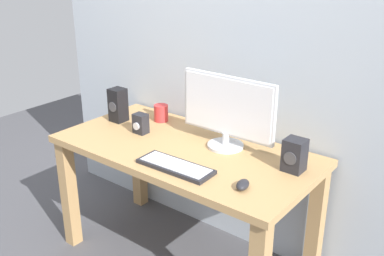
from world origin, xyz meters
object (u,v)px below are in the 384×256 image
object	(u,v)px
keyboard_primary	(176,166)
audio_controller	(141,124)
mouse	(243,185)
monitor	(227,111)
speaker_right	(294,155)
speaker_left	(118,105)
coffee_mug	(161,113)
desk	(185,167)

from	to	relation	value
keyboard_primary	audio_controller	size ratio (longest dim) A/B	3.42
mouse	audio_controller	size ratio (longest dim) A/B	0.80
monitor	mouse	size ratio (longest dim) A/B	5.99
mouse	speaker_right	distance (m)	0.31
mouse	monitor	bearing A→B (deg)	118.63
monitor	speaker_left	world-z (taller)	monitor
mouse	speaker_right	size ratio (longest dim) A/B	0.57
audio_controller	monitor	bearing A→B (deg)	16.52
keyboard_primary	speaker_right	size ratio (longest dim) A/B	2.44
keyboard_primary	speaker_left	world-z (taller)	speaker_left
keyboard_primary	coffee_mug	xyz separation A→B (m)	(-0.47, 0.43, 0.04)
desk	keyboard_primary	bearing A→B (deg)	-60.86
mouse	speaker_right	xyz separation A→B (m)	(0.09, 0.29, 0.06)
monitor	mouse	xyz separation A→B (m)	(0.31, -0.33, -0.18)
keyboard_primary	mouse	size ratio (longest dim) A/B	4.27
monitor	desk	bearing A→B (deg)	-139.43
desk	mouse	bearing A→B (deg)	-21.23
keyboard_primary	speaker_right	distance (m)	0.56
keyboard_primary	speaker_right	bearing A→B (deg)	35.90
monitor	coffee_mug	bearing A→B (deg)	172.41
keyboard_primary	coffee_mug	size ratio (longest dim) A/B	3.90
speaker_right	coffee_mug	bearing A→B (deg)	173.57
mouse	speaker_left	size ratio (longest dim) A/B	0.45
mouse	speaker_left	xyz separation A→B (m)	(-1.02, 0.24, 0.08)
desk	speaker_left	world-z (taller)	speaker_left
keyboard_primary	speaker_right	world-z (taller)	speaker_right
keyboard_primary	coffee_mug	bearing A→B (deg)	137.76
mouse	coffee_mug	size ratio (longest dim) A/B	0.91
monitor	audio_controller	world-z (taller)	monitor
desk	speaker_left	xyz separation A→B (m)	(-0.55, 0.05, 0.22)
keyboard_primary	speaker_left	distance (m)	0.73
audio_controller	desk	bearing A→B (deg)	-0.11
keyboard_primary	speaker_left	size ratio (longest dim) A/B	1.92
desk	coffee_mug	bearing A→B (deg)	148.82
desk	audio_controller	xyz separation A→B (m)	(-0.31, 0.00, 0.17)
desk	keyboard_primary	distance (m)	0.28
desk	speaker_left	bearing A→B (deg)	174.33
speaker_right	audio_controller	world-z (taller)	speaker_right
monitor	keyboard_primary	bearing A→B (deg)	-97.50
desk	speaker_left	distance (m)	0.59
mouse	audio_controller	world-z (taller)	audio_controller
speaker_right	speaker_left	bearing A→B (deg)	-177.23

